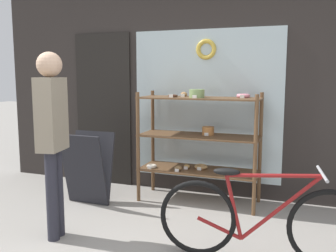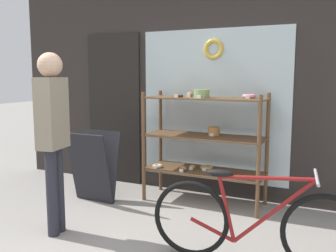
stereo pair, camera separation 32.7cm
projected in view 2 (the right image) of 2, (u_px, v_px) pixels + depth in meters
name	position (u px, v px, depth m)	size (l,w,h in m)	color
storefront_facade	(198.00, 44.00, 4.73)	(5.64, 0.13, 3.94)	#2D2826
display_case	(204.00, 136.00, 4.43)	(1.43, 0.51, 1.37)	brown
bicycle	(253.00, 223.00, 3.00)	(1.70, 0.46, 0.79)	black
sandwich_board	(94.00, 167.00, 4.54)	(0.55, 0.39, 0.85)	#232328
pedestrian	(53.00, 128.00, 3.52)	(0.23, 0.35, 1.74)	#282833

